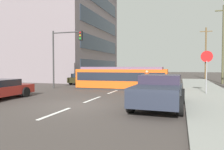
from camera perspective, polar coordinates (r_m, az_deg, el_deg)
ground_plane at (r=20.45m, az=3.67°, el=-3.24°), size 120.00×120.00×0.00m
sidewalk_curb_right at (r=15.96m, az=24.34°, el=-4.75°), size 3.20×36.00×0.14m
lane_stripe_0 at (r=9.41m, az=-14.80°, el=-9.83°), size 0.16×2.40×0.01m
lane_stripe_1 at (r=12.90m, az=-5.12°, el=-6.47°), size 0.16×2.40×0.01m
lane_stripe_2 at (r=16.63m, az=0.28°, el=-4.49°), size 0.16×2.40×0.01m
lane_stripe_3 at (r=24.58m, az=6.09°, el=-2.31°), size 0.16×2.40×0.01m
lane_stripe_4 at (r=30.47m, az=8.39°, el=-1.43°), size 0.16×2.40×0.01m
corner_building at (r=35.66m, az=-14.77°, el=11.95°), size 15.38×16.30×16.00m
streetcar_tram at (r=18.66m, az=2.72°, el=-0.70°), size 7.76×2.77×1.93m
city_bus at (r=28.20m, az=5.15°, el=0.35°), size 2.74×6.03×1.76m
pedestrian_crossing at (r=16.48m, az=9.29°, el=-1.31°), size 0.51×0.36×1.67m
pickup_truck_parked at (r=10.52m, az=12.45°, el=-4.15°), size 2.38×5.05×1.55m
parked_sedan_mid at (r=24.39m, az=-7.77°, el=-0.90°), size 2.11×4.16×1.19m
parked_sedan_far at (r=30.07m, az=-2.92°, el=-0.28°), size 2.15×4.56×1.19m
stop_sign at (r=15.72m, az=23.89°, el=2.92°), size 0.76×0.07×2.88m
traffic_light_mast at (r=19.55m, az=-12.55°, el=7.08°), size 2.95×0.33×5.16m
utility_pole_mid at (r=27.26m, az=27.48°, el=7.55°), size 1.80×0.24×8.82m
utility_pole_far at (r=36.49m, az=23.68°, el=5.57°), size 1.80×0.24×8.00m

